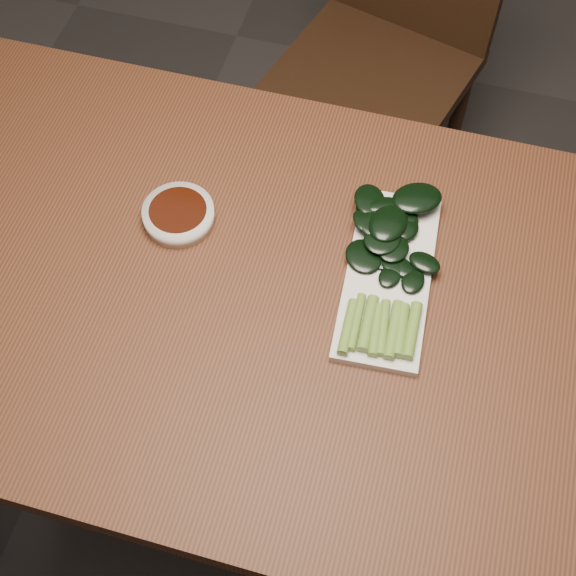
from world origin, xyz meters
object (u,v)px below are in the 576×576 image
at_px(serving_plate, 388,277).
at_px(gai_lan, 389,248).
at_px(sauce_bowl, 179,215).
at_px(chair_far, 387,41).
at_px(table, 295,320).

relative_size(serving_plate, gai_lan, 0.95).
height_order(sauce_bowl, gai_lan, gai_lan).
xyz_separation_m(sauce_bowl, gai_lan, (0.34, 0.02, 0.01)).
bearing_deg(chair_far, serving_plate, -64.43).
relative_size(sauce_bowl, serving_plate, 0.36).
bearing_deg(table, sauce_bowl, 157.78).
bearing_deg(chair_far, table, -73.39).
xyz_separation_m(table, sauce_bowl, (-0.22, 0.09, 0.09)).
distance_m(sauce_bowl, gai_lan, 0.34).
xyz_separation_m(chair_far, sauce_bowl, (-0.20, -0.80, 0.28)).
xyz_separation_m(chair_far, gai_lan, (0.13, -0.78, 0.29)).
bearing_deg(sauce_bowl, gai_lan, 2.99).
bearing_deg(table, chair_far, 90.96).
relative_size(table, sauce_bowl, 12.29).
height_order(chair_far, gai_lan, chair_far).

